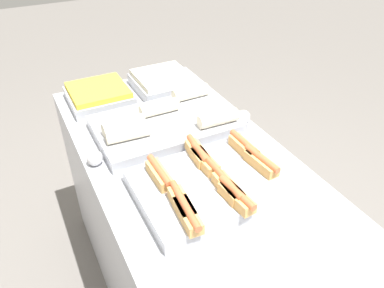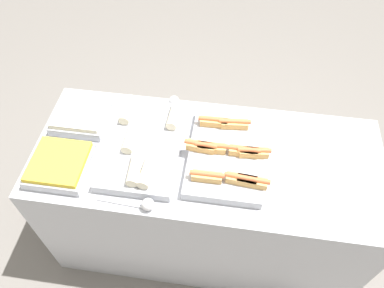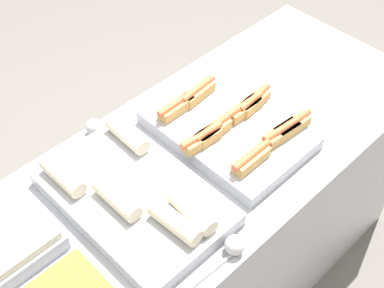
# 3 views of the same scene
# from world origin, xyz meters

# --- Properties ---
(ground_plane) EXTENTS (12.00, 12.00, 0.00)m
(ground_plane) POSITION_xyz_m (0.00, 0.00, 0.00)
(ground_plane) COLOR slate
(counter) EXTENTS (1.69, 0.71, 0.86)m
(counter) POSITION_xyz_m (0.00, 0.00, 0.43)
(counter) COLOR #A8AAB2
(counter) RESTS_ON ground_plane
(tray_hotdogs) EXTENTS (0.40, 0.51, 0.10)m
(tray_hotdogs) POSITION_xyz_m (0.09, -0.00, 0.89)
(tray_hotdogs) COLOR #A8AAB2
(tray_hotdogs) RESTS_ON counter
(tray_wraps) EXTENTS (0.35, 0.55, 0.10)m
(tray_wraps) POSITION_xyz_m (-0.31, -0.00, 0.89)
(tray_wraps) COLOR #A8AAB2
(tray_wraps) RESTS_ON counter
(tray_side_front) EXTENTS (0.27, 0.27, 0.07)m
(tray_side_front) POSITION_xyz_m (-0.67, -0.17, 0.89)
(tray_side_front) COLOR #A8AAB2
(tray_side_front) RESTS_ON counter
(tray_side_back) EXTENTS (0.27, 0.27, 0.07)m
(tray_side_back) POSITION_xyz_m (-0.67, 0.14, 0.89)
(tray_side_back) COLOR #A8AAB2
(tray_side_back) RESTS_ON counter
(serving_spoon_near) EXTENTS (0.26, 0.06, 0.06)m
(serving_spoon_near) POSITION_xyz_m (-0.23, -0.31, 0.88)
(serving_spoon_near) COLOR silver
(serving_spoon_near) RESTS_ON counter
(serving_spoon_far) EXTENTS (0.27, 0.06, 0.06)m
(serving_spoon_far) POSITION_xyz_m (-0.23, 0.31, 0.88)
(serving_spoon_far) COLOR silver
(serving_spoon_far) RESTS_ON counter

